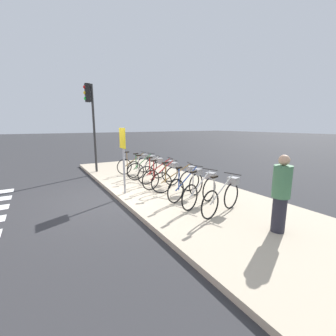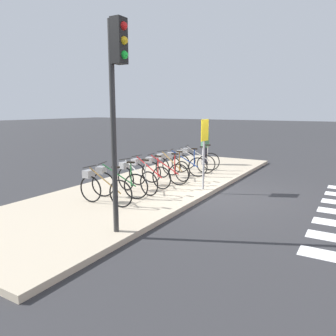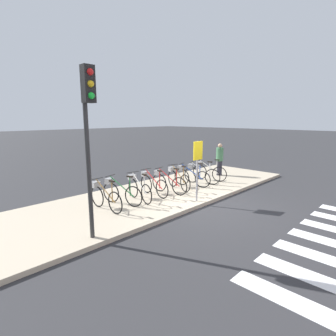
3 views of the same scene
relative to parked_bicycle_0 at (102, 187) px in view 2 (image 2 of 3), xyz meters
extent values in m
plane|color=#2D2D30|center=(2.65, -1.78, -0.55)|extent=(120.00, 120.00, 0.00)
cube|color=#B7A88E|center=(2.65, 0.10, -0.49)|extent=(12.39, 3.76, 0.12)
torus|color=black|center=(0.02, -0.55, -0.10)|extent=(0.06, 0.67, 0.67)
torus|color=black|center=(-0.01, 0.36, -0.10)|extent=(0.06, 0.67, 0.67)
cylinder|color=olive|center=(0.00, -0.10, 0.17)|extent=(0.07, 0.93, 0.56)
cylinder|color=olive|center=(0.02, -0.43, 0.20)|extent=(0.03, 0.03, 0.60)
cube|color=black|center=(0.02, -0.43, 0.52)|extent=(0.08, 0.20, 0.04)
cylinder|color=#262626|center=(-0.01, 0.36, 0.47)|extent=(0.46, 0.04, 0.02)
cube|color=gray|center=(-0.01, 0.41, 0.28)|extent=(0.25, 0.21, 0.18)
torus|color=black|center=(0.77, -0.44, -0.10)|extent=(0.21, 0.65, 0.67)
torus|color=black|center=(0.54, 0.45, -0.10)|extent=(0.21, 0.65, 0.67)
cylinder|color=#267238|center=(0.66, 0.00, 0.17)|extent=(0.27, 0.91, 0.56)
cylinder|color=#267238|center=(0.74, -0.32, 0.20)|extent=(0.04, 0.04, 0.60)
cube|color=black|center=(0.74, -0.32, 0.52)|extent=(0.12, 0.21, 0.04)
cylinder|color=#262626|center=(0.54, 0.45, 0.47)|extent=(0.45, 0.14, 0.02)
cube|color=gray|center=(0.53, 0.49, 0.28)|extent=(0.28, 0.25, 0.18)
torus|color=black|center=(1.21, -0.54, -0.10)|extent=(0.16, 0.66, 0.67)
torus|color=black|center=(1.38, 0.36, -0.10)|extent=(0.16, 0.66, 0.67)
cylinder|color=beige|center=(1.30, -0.09, 0.17)|extent=(0.20, 0.92, 0.56)
cylinder|color=beige|center=(1.24, -0.42, 0.20)|extent=(0.04, 0.04, 0.60)
cube|color=black|center=(1.24, -0.42, 0.52)|extent=(0.11, 0.21, 0.04)
cylinder|color=#262626|center=(1.38, 0.36, 0.47)|extent=(0.46, 0.11, 0.02)
cube|color=gray|center=(1.39, 0.40, 0.28)|extent=(0.27, 0.24, 0.18)
torus|color=black|center=(2.00, -0.45, -0.10)|extent=(0.09, 0.67, 0.67)
torus|color=black|center=(2.08, 0.46, -0.10)|extent=(0.09, 0.67, 0.67)
cylinder|color=red|center=(2.04, 0.00, 0.17)|extent=(0.11, 0.93, 0.56)
cylinder|color=red|center=(2.01, -0.33, 0.20)|extent=(0.03, 0.03, 0.60)
cube|color=black|center=(2.01, -0.33, 0.52)|extent=(0.09, 0.21, 0.04)
cylinder|color=#262626|center=(2.08, 0.46, 0.47)|extent=(0.46, 0.06, 0.02)
cube|color=gray|center=(2.08, 0.51, 0.28)|extent=(0.26, 0.22, 0.18)
torus|color=black|center=(2.69, -0.63, -0.10)|extent=(0.12, 0.67, 0.67)
torus|color=black|center=(2.57, 0.28, -0.10)|extent=(0.12, 0.67, 0.67)
cylinder|color=red|center=(2.63, -0.18, 0.17)|extent=(0.15, 0.93, 0.56)
cylinder|color=red|center=(2.67, -0.51, 0.20)|extent=(0.04, 0.04, 0.60)
cube|color=black|center=(2.67, -0.51, 0.52)|extent=(0.10, 0.21, 0.04)
cylinder|color=#262626|center=(2.57, 0.28, 0.47)|extent=(0.46, 0.08, 0.02)
cube|color=gray|center=(2.56, 0.33, 0.28)|extent=(0.26, 0.23, 0.18)
torus|color=black|center=(3.17, -0.50, -0.10)|extent=(0.21, 0.65, 0.67)
torus|color=black|center=(3.41, 0.38, -0.10)|extent=(0.21, 0.65, 0.67)
cylinder|color=olive|center=(3.29, -0.06, 0.17)|extent=(0.28, 0.91, 0.56)
cylinder|color=olive|center=(3.20, -0.38, 0.20)|extent=(0.04, 0.04, 0.60)
cube|color=black|center=(3.20, -0.38, 0.52)|extent=(0.12, 0.21, 0.04)
cylinder|color=#262626|center=(3.41, 0.38, 0.47)|extent=(0.45, 0.15, 0.02)
cube|color=gray|center=(3.42, 0.43, 0.28)|extent=(0.28, 0.26, 0.18)
torus|color=black|center=(4.12, -0.59, -0.10)|extent=(0.22, 0.65, 0.67)
torus|color=black|center=(3.87, 0.29, -0.10)|extent=(0.22, 0.65, 0.67)
cylinder|color=navy|center=(3.99, -0.15, 0.17)|extent=(0.29, 0.90, 0.56)
cylinder|color=navy|center=(4.08, -0.47, 0.20)|extent=(0.04, 0.04, 0.60)
cube|color=black|center=(4.08, -0.47, 0.52)|extent=(0.12, 0.21, 0.04)
cylinder|color=#262626|center=(3.87, 0.29, 0.47)|extent=(0.45, 0.15, 0.02)
cube|color=gray|center=(3.85, 0.34, 0.28)|extent=(0.29, 0.26, 0.18)
torus|color=black|center=(4.77, -0.60, -0.10)|extent=(0.24, 0.64, 0.67)
torus|color=black|center=(4.48, 0.27, -0.10)|extent=(0.24, 0.64, 0.67)
cylinder|color=silver|center=(4.63, -0.16, 0.17)|extent=(0.32, 0.89, 0.56)
cylinder|color=silver|center=(4.73, -0.48, 0.20)|extent=(0.04, 0.04, 0.60)
cube|color=black|center=(4.73, -0.48, 0.52)|extent=(0.13, 0.21, 0.04)
cylinder|color=#262626|center=(4.48, 0.27, 0.47)|extent=(0.44, 0.17, 0.02)
cube|color=gray|center=(4.47, 0.32, 0.28)|extent=(0.29, 0.27, 0.18)
torus|color=black|center=(5.41, -0.51, -0.10)|extent=(0.20, 0.66, 0.67)
torus|color=black|center=(5.19, 0.38, -0.10)|extent=(0.20, 0.66, 0.67)
cylinder|color=beige|center=(5.30, -0.07, 0.17)|extent=(0.26, 0.91, 0.56)
cylinder|color=beige|center=(5.38, -0.39, 0.20)|extent=(0.04, 0.04, 0.60)
cube|color=black|center=(5.38, -0.39, 0.52)|extent=(0.12, 0.21, 0.04)
cylinder|color=#262626|center=(5.19, 0.38, 0.47)|extent=(0.45, 0.14, 0.02)
cube|color=gray|center=(5.18, 0.43, 0.28)|extent=(0.28, 0.25, 0.18)
cylinder|color=#23232D|center=(6.56, 0.25, -0.08)|extent=(0.26, 0.26, 0.71)
cylinder|color=#3F724C|center=(6.56, 0.25, 0.59)|extent=(0.34, 0.34, 0.63)
sphere|color=tan|center=(6.56, 0.25, 1.00)|extent=(0.20, 0.20, 0.20)
cylinder|color=#2D2D2D|center=(-1.22, -1.43, 1.46)|extent=(0.10, 0.10, 3.79)
cube|color=black|center=(-1.22, -1.61, 2.98)|extent=(0.24, 0.20, 0.75)
sphere|color=red|center=(-1.22, -1.71, 3.21)|extent=(0.14, 0.14, 0.14)
sphere|color=gold|center=(-1.22, -1.71, 2.98)|extent=(0.14, 0.14, 0.14)
sphere|color=green|center=(-1.22, -1.71, 2.75)|extent=(0.14, 0.14, 0.14)
cylinder|color=#99999E|center=(2.60, -1.48, 0.57)|extent=(0.06, 0.06, 2.00)
cube|color=yellow|center=(2.60, -1.50, 1.27)|extent=(0.44, 0.03, 0.60)
camera|label=1|loc=(9.02, -3.74, 1.65)|focal=24.00mm
camera|label=2|loc=(-5.79, -5.27, 1.86)|focal=35.00mm
camera|label=3|loc=(-4.05, -6.67, 2.30)|focal=28.00mm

